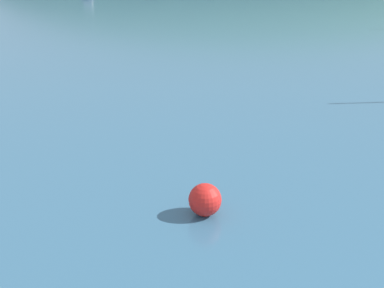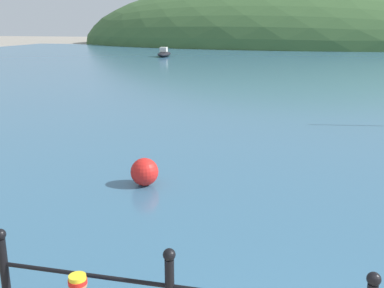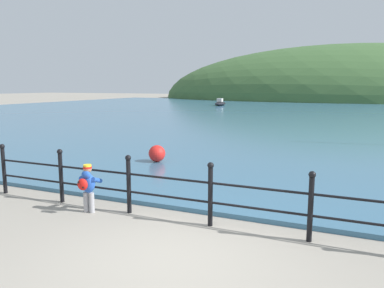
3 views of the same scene
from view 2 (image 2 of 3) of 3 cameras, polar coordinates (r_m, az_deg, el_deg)
name	(u,v)px [view 2 (image 2 of 3)]	position (r m, az deg, el deg)	size (l,w,h in m)	color
water	(308,68)	(34.22, 14.49, 9.36)	(80.00, 60.00, 0.10)	#386684
far_hillside	(304,45)	(72.44, 14.06, 12.16)	(70.13, 38.57, 19.89)	#3D6033
boat_blue_hull	(164,54)	(43.60, -3.56, 11.39)	(1.50, 3.31, 0.89)	black
mooring_buoy	(144,172)	(8.90, -6.05, -3.53)	(0.55, 0.55, 0.55)	red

